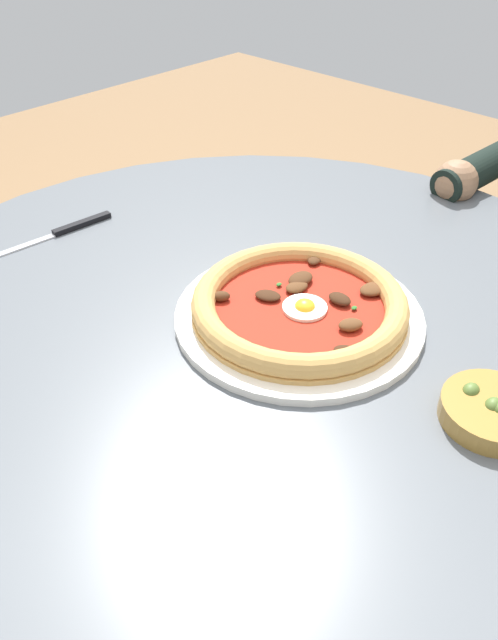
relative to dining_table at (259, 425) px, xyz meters
The scene contains 4 objects.
dining_table is the anchor object (origin of this frame).
pizza_on_plate 0.17m from the dining_table, 11.26° to the right, with size 0.29×0.29×0.04m.
steak_knife 0.40m from the dining_table, 93.50° to the left, with size 0.22×0.03×0.01m.
olive_pan 0.30m from the dining_table, 76.48° to the right, with size 0.10×0.13×0.05m.
Camera 1 is at (-0.42, -0.38, 1.21)m, focal length 35.44 mm.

